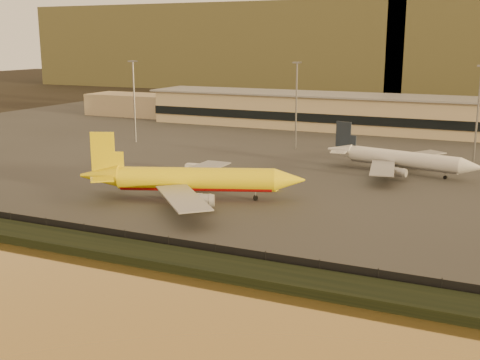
{
  "coord_description": "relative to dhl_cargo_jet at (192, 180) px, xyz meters",
  "views": [
    {
      "loc": [
        48.07,
        -88.01,
        31.76
      ],
      "look_at": [
        2.68,
        12.0,
        6.15
      ],
      "focal_mm": 45.0,
      "sensor_mm": 36.0,
      "label": 1
    }
  ],
  "objects": [
    {
      "name": "white_narrowbody_jet",
      "position": [
        34.0,
        42.79,
        -0.69
      ],
      "size": [
        39.21,
        37.65,
        11.34
      ],
      "rotation": [
        0.0,
        0.0,
        -0.21
      ],
      "color": "silver",
      "rests_on": "tarmac"
    },
    {
      "name": "gse_vehicle_white",
      "position": [
        -11.77,
        22.81,
        -3.04
      ],
      "size": [
        4.85,
        2.72,
        2.07
      ],
      "primitive_type": "cube",
      "rotation": [
        0.0,
        0.0,
        0.15
      ],
      "color": "silver",
      "rests_on": "tarmac"
    },
    {
      "name": "terminal_building",
      "position": [
        -4.95,
        110.03,
        1.97
      ],
      "size": [
        202.0,
        25.0,
        12.6
      ],
      "color": "tan",
      "rests_on": "tarmac"
    },
    {
      "name": "gse_vehicle_yellow",
      "position": [
        11.11,
        13.62,
        -3.12
      ],
      "size": [
        4.28,
        1.99,
        1.91
      ],
      "primitive_type": "cube",
      "rotation": [
        0.0,
        0.0,
        0.02
      ],
      "color": "yellow",
      "rests_on": "tarmac"
    },
    {
      "name": "distant_hills",
      "position": [
        -11.17,
        324.48,
        27.11
      ],
      "size": [
        470.0,
        160.0,
        70.0
      ],
      "color": "brown",
      "rests_on": "ground"
    },
    {
      "name": "embankment",
      "position": [
        9.57,
        -32.52,
        -3.58
      ],
      "size": [
        320.0,
        7.0,
        1.4
      ],
      "primitive_type": "cube",
      "color": "black",
      "rests_on": "ground"
    },
    {
      "name": "tarmac",
      "position": [
        9.57,
        79.48,
        -4.18
      ],
      "size": [
        320.0,
        220.0,
        0.2
      ],
      "primitive_type": "cube",
      "color": "#2D2D2D",
      "rests_on": "ground"
    },
    {
      "name": "perimeter_fence",
      "position": [
        9.57,
        -28.52,
        -2.98
      ],
      "size": [
        300.0,
        0.05,
        2.2
      ],
      "primitive_type": "cube",
      "color": "black",
      "rests_on": "tarmac"
    },
    {
      "name": "ground",
      "position": [
        9.57,
        -15.52,
        -4.28
      ],
      "size": [
        900.0,
        900.0,
        0.0
      ],
      "primitive_type": "plane",
      "color": "black",
      "rests_on": "ground"
    },
    {
      "name": "apron_light_masts",
      "position": [
        24.57,
        59.48,
        11.42
      ],
      "size": [
        152.2,
        12.2,
        25.4
      ],
      "color": "slate",
      "rests_on": "tarmac"
    },
    {
      "name": "dhl_cargo_jet",
      "position": [
        0.0,
        0.0,
        0.0
      ],
      "size": [
        44.12,
        41.82,
        13.66
      ],
      "rotation": [
        0.0,
        0.0,
        0.37
      ],
      "color": "yellow",
      "rests_on": "tarmac"
    }
  ]
}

